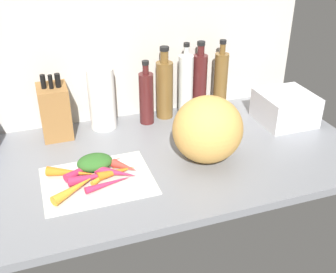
{
  "coord_description": "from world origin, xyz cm",
  "views": [
    {
      "loc": [
        -33.91,
        -128.8,
        83.52
      ],
      "look_at": [
        6.75,
        -11.13,
        13.79
      ],
      "focal_mm": 44.33,
      "sensor_mm": 36.0,
      "label": 1
    }
  ],
  "objects": [
    {
      "name": "carrot_8",
      "position": [
        -26.73,
        -5.37,
        2.53
      ],
      "size": [
        17.19,
        10.56,
        3.46
      ],
      "primitive_type": "cone",
      "rotation": [
        0.0,
        1.57,
        -0.44
      ],
      "color": "orange",
      "rests_on": "cutting_board"
    },
    {
      "name": "carrot_2",
      "position": [
        -26.67,
        -14.8,
        2.52
      ],
      "size": [
        16.85,
        12.73,
        3.44
      ],
      "primitive_type": "cone",
      "rotation": [
        0.0,
        1.57,
        0.58
      ],
      "color": "orange",
      "rests_on": "cutting_board"
    },
    {
      "name": "cutting_board",
      "position": [
        -18.58,
        -9.93,
        0.4
      ],
      "size": [
        37.55,
        28.65,
        0.8
      ],
      "primitive_type": "cube",
      "color": "beige",
      "rests_on": "ground_plane"
    },
    {
      "name": "wall_back",
      "position": [
        0.0,
        38.5,
        30.0
      ],
      "size": [
        170.0,
        3.0,
        60.0
      ],
      "primitive_type": "cube",
      "color": "#BCB7AD",
      "rests_on": "ground_plane"
    },
    {
      "name": "carrot_6",
      "position": [
        -8.28,
        -7.68,
        2.45
      ],
      "size": [
        9.2,
        9.65,
        3.3
      ],
      "primitive_type": "cone",
      "rotation": [
        0.0,
        1.57,
        -0.83
      ],
      "color": "red",
      "rests_on": "cutting_board"
    },
    {
      "name": "paper_towel_roll",
      "position": [
        -8.32,
        29.5,
        13.17
      ],
      "size": [
        10.97,
        10.97,
        26.34
      ],
      "primitive_type": "cylinder",
      "color": "white",
      "rests_on": "ground_plane"
    },
    {
      "name": "ground_plane",
      "position": [
        0.0,
        0.0,
        -1.5
      ],
      "size": [
        170.0,
        80.0,
        3.0
      ],
      "primitive_type": "cube",
      "color": "slate"
    },
    {
      "name": "carrot_1",
      "position": [
        -20.2,
        -10.32,
        2.48
      ],
      "size": [
        16.89,
        4.2,
        3.37
      ],
      "primitive_type": "cone",
      "rotation": [
        0.0,
        1.57,
        0.05
      ],
      "color": "#B2264C",
      "rests_on": "cutting_board"
    },
    {
      "name": "bottle_3",
      "position": [
        36.14,
        30.57,
        14.2
      ],
      "size": [
        6.4,
        6.4,
        32.76
      ],
      "color": "#471919",
      "rests_on": "ground_plane"
    },
    {
      "name": "carrot_9",
      "position": [
        -16.01,
        -9.56,
        1.82
      ],
      "size": [
        11.01,
        9.33,
        2.04
      ],
      "primitive_type": "cone",
      "rotation": [
        0.0,
        1.57,
        0.67
      ],
      "color": "orange",
      "rests_on": "cutting_board"
    },
    {
      "name": "carrot_3",
      "position": [
        -11.54,
        -9.69,
        2.35
      ],
      "size": [
        14.3,
        5.06,
        3.09
      ],
      "primitive_type": "cone",
      "rotation": [
        0.0,
        1.57,
        0.14
      ],
      "color": "orange",
      "rests_on": "cutting_board"
    },
    {
      "name": "bottle_4",
      "position": [
        45.71,
        29.07,
        14.04
      ],
      "size": [
        6.25,
        6.25,
        32.89
      ],
      "color": "brown",
      "rests_on": "ground_plane"
    },
    {
      "name": "bottle_2",
      "position": [
        28.93,
        29.23,
        14.25
      ],
      "size": [
        6.44,
        6.44,
        33.26
      ],
      "color": "silver",
      "rests_on": "ground_plane"
    },
    {
      "name": "carrot_4",
      "position": [
        -15.59,
        -15.13,
        1.98
      ],
      "size": [
        16.8,
        5.44,
        2.36
      ],
      "primitive_type": "cone",
      "rotation": [
        0.0,
        1.57,
        0.19
      ],
      "color": "#B2264C",
      "rests_on": "cutting_board"
    },
    {
      "name": "dish_rack",
      "position": [
        67.5,
        8.73,
        6.5
      ],
      "size": [
        22.19,
        22.1,
        13.0
      ],
      "primitive_type": "cube",
      "color": "silver",
      "rests_on": "ground_plane"
    },
    {
      "name": "knife_block",
      "position": [
        -27.89,
        28.29,
        11.03
      ],
      "size": [
        11.64,
        13.8,
        27.07
      ],
      "color": "olive",
      "rests_on": "ground_plane"
    },
    {
      "name": "bottle_0",
      "position": [
        10.31,
        27.45,
        11.84
      ],
      "size": [
        6.22,
        6.22,
        28.05
      ],
      "color": "#471919",
      "rests_on": "ground_plane"
    },
    {
      "name": "carrot_5",
      "position": [
        -15.29,
        -2.34,
        1.82
      ],
      "size": [
        16.46,
        6.13,
        2.03
      ],
      "primitive_type": "cone",
      "rotation": [
        0.0,
        1.57,
        0.26
      ],
      "color": "red",
      "rests_on": "cutting_board"
    },
    {
      "name": "carrot_0",
      "position": [
        -21.82,
        -4.0,
        2.43
      ],
      "size": [
        15.92,
        11.61,
        3.26
      ],
      "primitive_type": "cone",
      "rotation": [
        0.0,
        1.57,
        0.56
      ],
      "color": "#B2264C",
      "rests_on": "cutting_board"
    },
    {
      "name": "carrot_greens_pile",
      "position": [
        -18.02,
        -2.98,
        3.47
      ],
      "size": [
        12.64,
        9.72,
        5.35
      ],
      "primitive_type": "ellipsoid",
      "color": "#2D6023",
      "rests_on": "cutting_board"
    },
    {
      "name": "carrot_7",
      "position": [
        -11.98,
        -10.42,
        2.49
      ],
      "size": [
        14.28,
        11.29,
        3.38
      ],
      "primitive_type": "cone",
      "rotation": [
        0.0,
        1.57,
        -0.6
      ],
      "color": "#B2264C",
      "rests_on": "cutting_board"
    },
    {
      "name": "winter_squash",
      "position": [
        22.86,
        -8.59,
        12.43
      ],
      "size": [
        25.94,
        24.58,
        24.86
      ],
      "primitive_type": "ellipsoid",
      "color": "gold",
      "rests_on": "ground_plane"
    },
    {
      "name": "bottle_1",
      "position": [
        19.51,
        30.48,
        13.62
      ],
      "size": [
        7.4,
        7.4,
        32.13
      ],
      "color": "brown",
      "rests_on": "ground_plane"
    }
  ]
}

